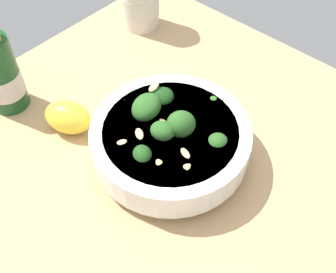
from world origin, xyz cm
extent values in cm
cube|color=tan|center=(0.00, 0.00, -2.04)|extent=(68.25, 68.25, 4.08)
cylinder|color=white|center=(1.53, 0.44, 0.73)|extent=(11.76, 11.76, 1.46)
cylinder|color=white|center=(1.53, 0.44, 3.64)|extent=(21.38, 21.38, 4.37)
cylinder|color=silver|center=(1.53, 0.44, 5.43)|extent=(17.94, 17.94, 0.80)
cylinder|color=#3C7A32|center=(9.78, -0.66, 3.24)|extent=(1.07, 1.31, 1.75)
ellipsoid|color=#386B2B|center=(9.78, -0.66, 4.79)|extent=(3.07, 3.24, 2.52)
cylinder|color=#589D47|center=(1.77, 4.54, 4.85)|extent=(2.02, 2.14, 1.36)
ellipsoid|color=#2D6023|center=(1.77, 4.54, 6.67)|extent=(6.15, 6.20, 4.73)
cylinder|color=#589D47|center=(8.54, -1.63, 3.30)|extent=(1.18, 1.25, 1.76)
ellipsoid|color=#23511C|center=(8.54, -1.63, 4.80)|extent=(3.76, 3.92, 3.11)
cylinder|color=#2F662B|center=(1.26, 8.32, 3.48)|extent=(1.29, 1.19, 1.17)
ellipsoid|color=#2D6023|center=(1.26, 8.32, 4.73)|extent=(3.19, 3.56, 2.89)
cylinder|color=#3C7A32|center=(-3.75, -0.05, 3.77)|extent=(1.48, 1.40, 1.63)
ellipsoid|color=#23511C|center=(-3.75, -0.05, 5.35)|extent=(4.18, 4.35, 3.60)
cylinder|color=#2F662B|center=(5.27, 4.92, 4.16)|extent=(1.44, 1.46, 1.29)
ellipsoid|color=#194216|center=(5.27, 4.92, 5.64)|extent=(4.06, 3.99, 3.12)
cylinder|color=#3C7A32|center=(4.31, -5.67, 3.84)|extent=(1.21, 1.42, 1.64)
ellipsoid|color=#2D6023|center=(4.31, -5.67, 5.29)|extent=(3.57, 3.04, 2.98)
cylinder|color=#589D47|center=(2.41, -1.02, 5.11)|extent=(1.51, 1.56, 1.35)
ellipsoid|color=#2D6023|center=(2.41, -1.02, 6.92)|extent=(5.30, 5.28, 5.64)
cylinder|color=#3C7A32|center=(0.23, -0.38, 5.48)|extent=(1.46, 1.46, 1.50)
ellipsoid|color=#2D6023|center=(0.23, -0.38, 6.89)|extent=(3.76, 4.03, 2.96)
ellipsoid|color=#DBBC84|center=(1.76, 1.34, 6.05)|extent=(1.42, 2.02, 1.03)
ellipsoid|color=#DBBC84|center=(-0.55, -4.28, 6.49)|extent=(1.70, 2.07, 0.62)
ellipsoid|color=#DBBC84|center=(-2.05, 2.15, 6.39)|extent=(1.75, 2.08, 0.78)
ellipsoid|color=#DBBC84|center=(-4.02, 3.02, 5.73)|extent=(2.06, 1.87, 0.59)
ellipsoid|color=#DBBC84|center=(-1.37, -5.69, 5.71)|extent=(2.05, 1.81, 1.17)
ellipsoid|color=#DBBC84|center=(5.09, 6.28, 6.90)|extent=(1.79, 1.32, 1.30)
ellipsoid|color=#DBBC84|center=(-3.50, -2.88, 5.65)|extent=(1.39, 1.96, 0.98)
ellipsoid|color=yellow|center=(-4.51, 14.46, 2.47)|extent=(7.02, 8.29, 4.94)
cylinder|color=beige|center=(21.17, 24.59, 4.53)|extent=(6.58, 6.58, 3.34)
cylinder|color=#194723|center=(-7.32, 25.51, 6.03)|extent=(5.62, 5.62, 12.06)
cylinder|color=silver|center=(-7.32, 25.51, 4.39)|extent=(5.73, 5.73, 3.78)
camera|label=1|loc=(-24.63, -22.98, 46.66)|focal=44.04mm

